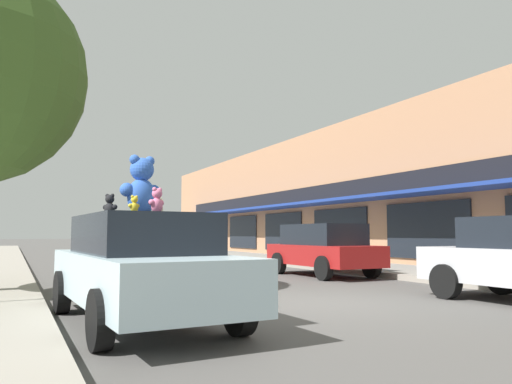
# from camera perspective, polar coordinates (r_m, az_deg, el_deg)

# --- Properties ---
(ground_plane) EXTENTS (260.00, 260.00, 0.00)m
(ground_plane) POSITION_cam_1_polar(r_m,az_deg,el_deg) (9.59, 6.63, -12.46)
(ground_plane) COLOR #514F4C
(storefront_row) EXTENTS (15.61, 41.25, 6.29)m
(storefront_row) POSITION_cam_1_polar(r_m,az_deg,el_deg) (29.02, 17.88, -0.90)
(storefront_row) COLOR tan
(storefront_row) RESTS_ON ground_plane
(plush_art_car) EXTENTS (2.09, 4.87, 1.56)m
(plush_art_car) POSITION_cam_1_polar(r_m,az_deg,el_deg) (7.49, -13.07, -8.19)
(plush_art_car) COLOR #ADC6D1
(plush_art_car) RESTS_ON ground_plane
(teddy_bear_giant) EXTENTS (0.71, 0.49, 0.94)m
(teddy_bear_giant) POSITION_cam_1_polar(r_m,az_deg,el_deg) (7.88, -12.96, 0.60)
(teddy_bear_giant) COLOR blue
(teddy_bear_giant) RESTS_ON plush_art_car
(teddy_bear_yellow) EXTENTS (0.18, 0.14, 0.24)m
(teddy_bear_yellow) POSITION_cam_1_polar(r_m,az_deg,el_deg) (6.86, -13.74, -1.40)
(teddy_bear_yellow) COLOR yellow
(teddy_bear_yellow) RESTS_ON plush_art_car
(teddy_bear_pink) EXTENTS (0.27, 0.22, 0.36)m
(teddy_bear_pink) POSITION_cam_1_polar(r_m,az_deg,el_deg) (6.95, -11.26, -1.01)
(teddy_bear_pink) COLOR pink
(teddy_bear_pink) RESTS_ON plush_art_car
(teddy_bear_cream) EXTENTS (0.16, 0.21, 0.28)m
(teddy_bear_cream) POSITION_cam_1_polar(r_m,az_deg,el_deg) (7.58, -11.00, -1.61)
(teddy_bear_cream) COLOR beige
(teddy_bear_cream) RESTS_ON plush_art_car
(teddy_bear_teal) EXTENTS (0.16, 0.18, 0.25)m
(teddy_bear_teal) POSITION_cam_1_polar(r_m,az_deg,el_deg) (8.19, -13.71, -1.91)
(teddy_bear_teal) COLOR teal
(teddy_bear_teal) RESTS_ON plush_art_car
(teddy_bear_black) EXTENTS (0.25, 0.26, 0.37)m
(teddy_bear_black) POSITION_cam_1_polar(r_m,az_deg,el_deg) (8.37, -16.38, -1.50)
(teddy_bear_black) COLOR black
(teddy_bear_black) RESTS_ON plush_art_car
(parked_car_far_center) EXTENTS (1.86, 4.16, 1.58)m
(parked_car_far_center) POSITION_cam_1_polar(r_m,az_deg,el_deg) (15.51, 7.61, -6.37)
(parked_car_far_center) COLOR maroon
(parked_car_far_center) RESTS_ON ground_plane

